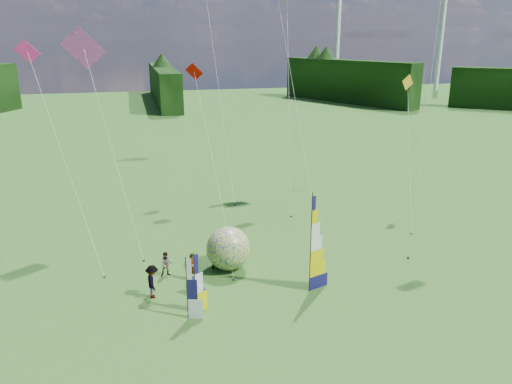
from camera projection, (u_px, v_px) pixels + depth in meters
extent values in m
plane|color=#4D6C2B|center=(295.00, 317.00, 25.17)|extent=(220.00, 220.00, 0.00)
sphere|color=navy|center=(228.00, 248.00, 30.05)|extent=(3.38, 3.38, 2.66)
imported|color=#66594C|center=(193.00, 267.00, 28.80)|extent=(0.69, 0.56, 1.64)
imported|color=#66594C|center=(166.00, 264.00, 29.33)|extent=(0.73, 0.36, 1.49)
imported|color=#66594C|center=(152.00, 282.00, 26.85)|extent=(0.54, 1.23, 1.86)
imported|color=#66594C|center=(216.00, 254.00, 30.15)|extent=(1.16, 0.61, 1.89)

